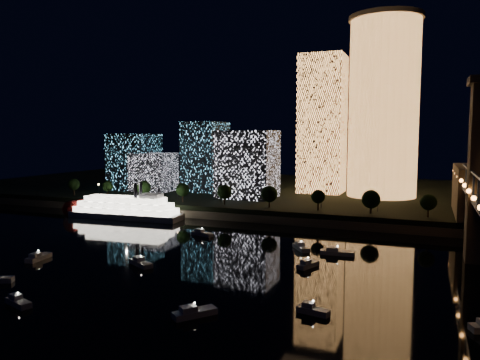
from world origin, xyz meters
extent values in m
plane|color=black|center=(0.00, 0.00, 0.00)|extent=(520.00, 520.00, 0.00)
cube|color=black|center=(0.00, 160.00, 2.50)|extent=(420.00, 160.00, 5.00)
cube|color=#6B5E4C|center=(0.00, 82.00, 1.50)|extent=(420.00, 6.00, 3.00)
cylinder|color=#FFA351|center=(28.89, 141.30, 46.25)|extent=(32.00, 32.00, 82.50)
cylinder|color=#6B5E4C|center=(28.89, 141.30, 88.50)|extent=(34.00, 34.00, 2.00)
cube|color=#FFA351|center=(-1.27, 147.06, 39.67)|extent=(21.79, 21.79, 69.35)
cube|color=white|center=(-29.22, 113.44, 20.76)|extent=(25.62, 21.67, 31.53)
cube|color=#50AFDB|center=(-59.53, 130.45, 23.10)|extent=(18.10, 23.53, 36.20)
cube|color=white|center=(-84.30, 119.00, 14.97)|extent=(19.94, 18.13, 19.94)
cube|color=#50AFDB|center=(-99.20, 123.51, 20.00)|extent=(21.43, 23.58, 30.01)
cube|color=#6B5E4C|center=(65.00, 100.00, 11.50)|extent=(12.00, 40.00, 23.00)
cube|color=navy|center=(60.00, 36.00, 21.50)|extent=(0.50, 0.50, 7.00)
cube|color=navy|center=(60.00, 60.00, 21.50)|extent=(0.50, 0.50, 7.00)
sphere|color=orange|center=(59.50, 45.00, 19.80)|extent=(1.20, 1.20, 1.20)
sphere|color=orange|center=(59.50, 90.00, 19.80)|extent=(1.20, 1.20, 1.20)
cube|color=silver|center=(-66.14, 68.47, 1.21)|extent=(49.05, 14.38, 2.42)
cube|color=white|center=(-66.14, 68.47, 3.53)|extent=(44.95, 13.10, 2.22)
cube|color=white|center=(-66.14, 68.47, 5.75)|extent=(40.86, 11.81, 2.22)
cube|color=white|center=(-66.14, 68.47, 7.97)|extent=(34.76, 10.39, 2.22)
cube|color=silver|center=(-54.07, 69.30, 9.88)|extent=(8.46, 6.59, 1.82)
cylinder|color=black|center=(-59.97, 66.87, 12.10)|extent=(1.41, 1.41, 6.05)
cylinder|color=black|center=(-60.25, 70.90, 12.10)|extent=(1.41, 1.41, 6.05)
cylinder|color=maroon|center=(-90.29, 66.81, 3.03)|extent=(7.66, 9.54, 7.06)
cube|color=silver|center=(-20.53, 11.47, 0.60)|extent=(8.77, 6.54, 1.20)
cube|color=silver|center=(-21.65, 12.10, 1.70)|extent=(3.68, 3.39, 1.00)
sphere|color=white|center=(-20.53, 11.47, 2.60)|extent=(0.36, 0.36, 0.36)
cube|color=silver|center=(14.60, 44.11, 0.60)|extent=(6.83, 8.03, 1.20)
cube|color=silver|center=(13.89, 45.08, 1.70)|extent=(3.36, 3.51, 1.00)
sphere|color=white|center=(14.60, 44.11, 2.60)|extent=(0.36, 0.36, 0.36)
cube|color=silver|center=(8.69, -14.08, 0.60)|extent=(7.50, 8.45, 1.20)
cube|color=silver|center=(7.88, -15.09, 1.70)|extent=(3.62, 3.75, 1.00)
sphere|color=white|center=(8.69, -14.08, 2.60)|extent=(0.36, 0.36, 0.36)
cube|color=silver|center=(-50.23, 5.78, 0.60)|extent=(3.42, 8.39, 1.20)
cube|color=silver|center=(-50.11, 4.57, 1.70)|extent=(2.40, 3.06, 1.00)
sphere|color=white|center=(-50.23, 5.78, 2.60)|extent=(0.36, 0.36, 0.36)
cube|color=silver|center=(-21.87, 50.58, 0.60)|extent=(8.55, 4.57, 1.20)
cube|color=silver|center=(-23.05, 50.89, 1.70)|extent=(3.30, 2.77, 1.00)
sphere|color=white|center=(-21.87, 50.58, 2.60)|extent=(0.36, 0.36, 0.36)
cube|color=silver|center=(21.01, 26.49, 0.60)|extent=(4.84, 7.61, 1.20)
cube|color=silver|center=(20.60, 25.47, 1.70)|extent=(2.69, 3.06, 1.00)
sphere|color=white|center=(21.01, 26.49, 2.60)|extent=(0.36, 0.36, 0.36)
cube|color=silver|center=(29.52, -4.57, 0.60)|extent=(6.70, 3.26, 1.20)
cube|color=silver|center=(28.57, -4.38, 1.70)|extent=(2.53, 2.07, 1.00)
sphere|color=white|center=(29.52, -4.57, 2.60)|extent=(0.36, 0.36, 0.36)
cube|color=silver|center=(25.87, 42.17, 0.60)|extent=(9.97, 3.98, 1.20)
cube|color=silver|center=(24.42, 42.04, 1.70)|extent=(3.62, 2.83, 1.00)
sphere|color=white|center=(25.87, 42.17, 2.60)|extent=(0.36, 0.36, 0.36)
cube|color=silver|center=(-27.22, -22.52, 0.60)|extent=(7.45, 4.27, 1.20)
cube|color=silver|center=(-28.24, -22.21, 1.70)|extent=(2.92, 2.50, 1.00)
sphere|color=white|center=(-27.22, -22.52, 2.60)|extent=(0.36, 0.36, 0.36)
cylinder|color=black|center=(-110.00, 88.00, 7.00)|extent=(0.70, 0.70, 4.00)
sphere|color=black|center=(-110.00, 88.00, 10.50)|extent=(5.71, 5.71, 5.71)
cylinder|color=black|center=(-90.00, 88.00, 7.00)|extent=(0.70, 0.70, 4.00)
sphere|color=black|center=(-90.00, 88.00, 10.50)|extent=(5.13, 5.13, 5.13)
cylinder|color=black|center=(-70.00, 88.00, 7.00)|extent=(0.70, 0.70, 4.00)
sphere|color=black|center=(-70.00, 88.00, 10.50)|extent=(6.44, 6.44, 6.44)
cylinder|color=black|center=(-50.00, 88.00, 7.00)|extent=(0.70, 0.70, 4.00)
sphere|color=black|center=(-50.00, 88.00, 10.50)|extent=(5.95, 5.95, 5.95)
cylinder|color=black|center=(-30.00, 88.00, 7.00)|extent=(0.70, 0.70, 4.00)
sphere|color=black|center=(-30.00, 88.00, 10.50)|extent=(6.19, 6.19, 6.19)
cylinder|color=black|center=(-10.00, 88.00, 7.00)|extent=(0.70, 0.70, 4.00)
sphere|color=black|center=(-10.00, 88.00, 10.50)|extent=(6.71, 6.71, 6.71)
cylinder|color=black|center=(10.00, 88.00, 7.00)|extent=(0.70, 0.70, 4.00)
sphere|color=black|center=(10.00, 88.00, 10.50)|extent=(5.44, 5.44, 5.44)
cylinder|color=black|center=(30.00, 88.00, 7.00)|extent=(0.70, 0.70, 4.00)
sphere|color=black|center=(30.00, 88.00, 10.50)|extent=(6.98, 6.98, 6.98)
cylinder|color=black|center=(50.00, 88.00, 7.00)|extent=(0.70, 0.70, 4.00)
sphere|color=black|center=(50.00, 88.00, 10.50)|extent=(5.88, 5.88, 5.88)
cylinder|color=black|center=(-100.00, 94.00, 7.50)|extent=(0.24, 0.24, 5.00)
sphere|color=#FFCC7F|center=(-100.00, 94.00, 10.30)|extent=(0.70, 0.70, 0.70)
cylinder|color=black|center=(-78.00, 94.00, 7.50)|extent=(0.24, 0.24, 5.00)
sphere|color=#FFCC7F|center=(-78.00, 94.00, 10.30)|extent=(0.70, 0.70, 0.70)
cylinder|color=black|center=(-56.00, 94.00, 7.50)|extent=(0.24, 0.24, 5.00)
sphere|color=#FFCC7F|center=(-56.00, 94.00, 10.30)|extent=(0.70, 0.70, 0.70)
cylinder|color=black|center=(-34.00, 94.00, 7.50)|extent=(0.24, 0.24, 5.00)
sphere|color=#FFCC7F|center=(-34.00, 94.00, 10.30)|extent=(0.70, 0.70, 0.70)
cylinder|color=black|center=(-12.00, 94.00, 7.50)|extent=(0.24, 0.24, 5.00)
sphere|color=#FFCC7F|center=(-12.00, 94.00, 10.30)|extent=(0.70, 0.70, 0.70)
cylinder|color=black|center=(10.00, 94.00, 7.50)|extent=(0.24, 0.24, 5.00)
sphere|color=#FFCC7F|center=(10.00, 94.00, 10.30)|extent=(0.70, 0.70, 0.70)
cylinder|color=black|center=(32.00, 94.00, 7.50)|extent=(0.24, 0.24, 5.00)
sphere|color=#FFCC7F|center=(32.00, 94.00, 10.30)|extent=(0.70, 0.70, 0.70)
camera|label=1|loc=(49.02, -91.23, 34.78)|focal=35.00mm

